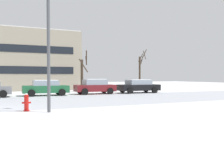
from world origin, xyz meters
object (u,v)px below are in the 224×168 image
Objects in this scene: fire_hydrant at (26,102)px; parked_car_maroon at (95,86)px; street_lamp at (55,34)px; parked_car_black at (138,86)px; parked_car_green at (46,88)px.

parked_car_maroon reaches higher than fire_hydrant.
parked_car_maroon is (6.43, 11.28, -3.11)m from street_lamp.
parked_car_green is at bearing 178.42° from parked_car_black.
fire_hydrant is 0.22× the size of parked_car_maroon.
fire_hydrant is 10.70m from parked_car_green.
parked_car_maroon reaches higher than parked_car_green.
parked_car_green is (2.81, 10.32, 0.28)m from fire_hydrant.
parked_car_green is at bearing 74.78° from fire_hydrant.
fire_hydrant is 16.11m from parked_car_black.
fire_hydrant is at bearing 144.20° from street_lamp.
parked_car_maroon is (4.89, 0.05, 0.02)m from parked_car_green.
parked_car_maroon reaches higher than parked_car_black.
street_lamp is 11.76m from parked_car_green.
street_lamp is (1.26, -0.91, 3.42)m from fire_hydrant.
parked_car_maroon is 0.90× the size of parked_car_black.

